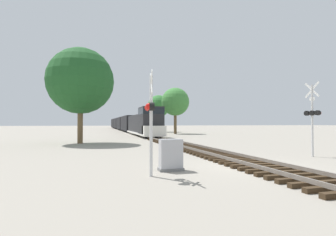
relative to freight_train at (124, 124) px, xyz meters
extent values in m
plane|color=gray|center=(0.00, -62.47, -1.88)|extent=(400.00, 400.00, 0.00)
cube|color=#382819|center=(0.00, -66.37, -1.80)|extent=(2.60, 0.22, 0.16)
cube|color=#382819|center=(0.00, -65.77, -1.80)|extent=(2.60, 0.22, 0.16)
cube|color=#382819|center=(0.00, -65.17, -1.80)|extent=(2.60, 0.22, 0.16)
cube|color=#382819|center=(0.00, -64.57, -1.80)|extent=(2.60, 0.22, 0.16)
cube|color=#382819|center=(0.00, -63.97, -1.80)|extent=(2.60, 0.22, 0.16)
cube|color=#382819|center=(0.00, -63.37, -1.80)|extent=(2.60, 0.22, 0.16)
cube|color=#382819|center=(0.00, -62.77, -1.80)|extent=(2.60, 0.22, 0.16)
cube|color=#382819|center=(0.00, -62.17, -1.80)|extent=(2.60, 0.22, 0.16)
cube|color=#382819|center=(0.00, -61.57, -1.80)|extent=(2.60, 0.22, 0.16)
cube|color=#382819|center=(0.00, -60.97, -1.80)|extent=(2.60, 0.22, 0.16)
cube|color=#382819|center=(0.00, -60.37, -1.80)|extent=(2.60, 0.22, 0.16)
cube|color=#382819|center=(0.00, -59.77, -1.80)|extent=(2.60, 0.22, 0.16)
cube|color=#382819|center=(0.00, -59.17, -1.80)|extent=(2.60, 0.22, 0.16)
cube|color=#382819|center=(0.00, -58.57, -1.80)|extent=(2.60, 0.22, 0.16)
cube|color=#382819|center=(0.00, -57.97, -1.80)|extent=(2.60, 0.22, 0.16)
cube|color=#382819|center=(0.00, -57.37, -1.80)|extent=(2.60, 0.22, 0.16)
cube|color=#382819|center=(0.00, -56.77, -1.80)|extent=(2.60, 0.22, 0.16)
cube|color=#382819|center=(0.00, -56.17, -1.80)|extent=(2.60, 0.22, 0.16)
cube|color=#382819|center=(0.00, -55.57, -1.80)|extent=(2.60, 0.22, 0.16)
cube|color=#382819|center=(0.00, -54.97, -1.80)|extent=(2.60, 0.22, 0.16)
cube|color=#382819|center=(0.00, -54.37, -1.80)|extent=(2.60, 0.22, 0.16)
cube|color=#382819|center=(0.00, -53.77, -1.80)|extent=(2.60, 0.22, 0.16)
cube|color=#382819|center=(0.00, -53.17, -1.80)|extent=(2.60, 0.22, 0.16)
cube|color=#382819|center=(0.00, -52.57, -1.80)|extent=(2.60, 0.22, 0.16)
cube|color=#382819|center=(0.00, -51.97, -1.80)|extent=(2.60, 0.22, 0.16)
cube|color=#382819|center=(0.00, -51.37, -1.80)|extent=(2.60, 0.22, 0.16)
cube|color=#382819|center=(0.00, -50.77, -1.80)|extent=(2.60, 0.22, 0.16)
cube|color=#382819|center=(0.00, -50.17, -1.80)|extent=(2.60, 0.22, 0.16)
cube|color=#382819|center=(0.00, -49.57, -1.80)|extent=(2.60, 0.22, 0.16)
cube|color=#382819|center=(0.00, -48.97, -1.80)|extent=(2.60, 0.22, 0.16)
cube|color=#382819|center=(0.00, -48.37, -1.80)|extent=(2.60, 0.22, 0.16)
cube|color=#382819|center=(0.00, -47.77, -1.80)|extent=(2.60, 0.22, 0.16)
cube|color=#382819|center=(0.00, -47.17, -1.80)|extent=(2.60, 0.22, 0.16)
cube|color=#382819|center=(0.00, -46.57, -1.80)|extent=(2.60, 0.22, 0.16)
cube|color=#382819|center=(0.00, -45.97, -1.80)|extent=(2.60, 0.22, 0.16)
cube|color=#382819|center=(0.00, -45.37, -1.80)|extent=(2.60, 0.22, 0.16)
cube|color=#382819|center=(0.00, -44.77, -1.80)|extent=(2.60, 0.22, 0.16)
cube|color=#382819|center=(0.00, -44.17, -1.80)|extent=(2.60, 0.22, 0.16)
cube|color=#382819|center=(0.00, -43.57, -1.80)|extent=(2.60, 0.22, 0.16)
cube|color=#382819|center=(0.00, -42.97, -1.80)|extent=(2.60, 0.22, 0.16)
cube|color=slate|center=(-0.72, -62.47, -1.65)|extent=(0.07, 160.00, 0.15)
cube|color=slate|center=(0.72, -62.47, -1.65)|extent=(0.07, 160.00, 0.15)
cube|color=#232326|center=(0.00, -28.68, -0.06)|extent=(2.39, 13.61, 3.01)
cube|color=#232326|center=(0.00, -38.20, 0.36)|extent=(2.81, 4.28, 3.86)
cube|color=black|center=(0.00, -38.20, 1.72)|extent=(2.84, 4.32, 0.85)
cube|color=white|center=(0.00, -40.34, -0.90)|extent=(2.81, 1.94, 1.35)
cube|color=white|center=(0.00, -31.59, -1.45)|extent=(2.87, 19.05, 0.24)
cube|color=black|center=(0.00, -37.91, -1.38)|extent=(1.58, 2.20, 1.00)
cube|color=black|center=(0.00, -25.28, -1.38)|extent=(1.58, 2.20, 1.00)
cube|color=black|center=(0.00, -13.05, 0.08)|extent=(2.67, 14.45, 3.31)
cube|color=black|center=(0.00, -17.75, -1.43)|extent=(1.58, 2.20, 0.90)
cube|color=black|center=(0.00, -8.35, -1.43)|extent=(1.58, 2.20, 0.90)
cube|color=black|center=(0.00, 3.01, 0.08)|extent=(2.67, 14.45, 3.31)
cube|color=black|center=(0.00, -1.69, -1.43)|extent=(1.58, 2.20, 0.90)
cube|color=black|center=(0.00, 7.70, -1.43)|extent=(1.58, 2.20, 0.90)
cube|color=black|center=(0.00, 19.06, 0.08)|extent=(2.67, 14.45, 3.31)
cube|color=black|center=(0.00, 14.36, -1.43)|extent=(1.58, 2.20, 0.90)
cube|color=black|center=(0.00, 23.76, -1.43)|extent=(1.58, 2.20, 0.90)
cube|color=black|center=(0.00, 35.11, 0.08)|extent=(2.67, 14.45, 3.31)
cube|color=black|center=(0.00, 30.42, -1.43)|extent=(1.58, 2.20, 0.90)
cube|color=black|center=(0.00, 39.81, -1.43)|extent=(1.58, 2.20, 0.90)
cylinder|color=silver|center=(-5.03, -63.49, 0.02)|extent=(0.12, 0.12, 3.80)
cube|color=white|center=(-5.03, -63.49, 1.61)|extent=(0.15, 0.92, 0.93)
cube|color=white|center=(-5.03, -63.49, 1.61)|extent=(0.15, 0.92, 0.93)
cube|color=black|center=(-5.03, -63.49, 0.72)|extent=(0.17, 0.86, 0.06)
cylinder|color=black|center=(-4.99, -63.15, 0.72)|extent=(0.22, 0.32, 0.30)
sphere|color=red|center=(-5.08, -63.13, 0.72)|extent=(0.26, 0.26, 0.26)
cylinder|color=black|center=(-5.07, -63.84, 0.72)|extent=(0.22, 0.32, 0.30)
sphere|color=red|center=(-5.17, -63.83, 0.72)|extent=(0.26, 0.26, 0.26)
cube|color=white|center=(-5.03, -63.49, 1.06)|extent=(0.07, 0.32, 0.20)
cylinder|color=silver|center=(5.40, -60.34, 0.26)|extent=(0.12, 0.12, 4.29)
cube|color=white|center=(5.40, -60.34, 2.11)|extent=(0.20, 0.92, 0.93)
cube|color=white|center=(5.40, -60.34, 2.11)|extent=(0.20, 0.92, 0.93)
cube|color=black|center=(5.40, -60.34, 0.72)|extent=(0.22, 0.86, 0.06)
cylinder|color=black|center=(5.47, -60.69, 0.72)|extent=(0.23, 0.33, 0.30)
sphere|color=red|center=(5.56, -60.67, 0.72)|extent=(0.26, 0.26, 0.26)
cylinder|color=black|center=(5.40, -60.34, 0.72)|extent=(0.23, 0.33, 0.30)
sphere|color=red|center=(5.50, -60.33, 0.72)|extent=(0.26, 0.26, 0.26)
cylinder|color=black|center=(5.33, -60.00, 0.72)|extent=(0.23, 0.33, 0.30)
sphere|color=red|center=(5.43, -59.98, 0.72)|extent=(0.26, 0.26, 0.26)
cube|color=white|center=(5.40, -60.34, 1.56)|extent=(0.09, 0.32, 0.20)
cube|color=slate|center=(-4.00, -62.55, -1.82)|extent=(1.03, 0.56, 0.12)
cube|color=#ADADB2|center=(-4.00, -62.55, -1.16)|extent=(0.94, 0.51, 1.20)
cylinder|color=brown|center=(-8.63, -46.02, 0.23)|extent=(0.52, 0.52, 4.22)
sphere|color=#1E5123|center=(-8.63, -46.02, 4.29)|extent=(6.52, 6.52, 6.52)
cylinder|color=brown|center=(7.16, -25.97, 0.34)|extent=(0.55, 0.55, 4.45)
sphere|color=#3D7F38|center=(7.16, -25.97, 4.15)|extent=(5.27, 5.27, 5.27)
cylinder|color=brown|center=(6.50, -14.88, 0.30)|extent=(0.51, 0.51, 4.37)
sphere|color=#337533|center=(6.50, -14.88, 4.00)|extent=(5.04, 5.04, 5.04)
camera|label=1|loc=(-6.98, -73.17, 0.12)|focal=28.00mm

